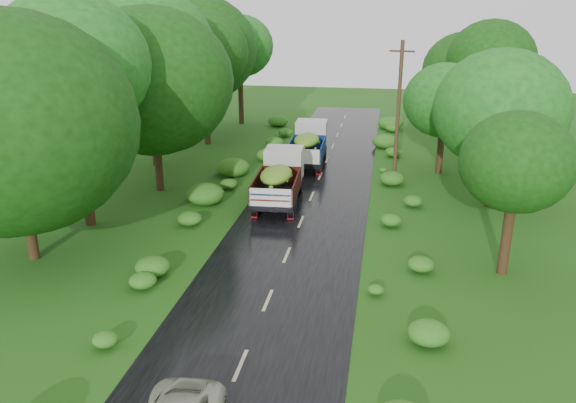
# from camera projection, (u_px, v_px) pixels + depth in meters

# --- Properties ---
(ground) EXTENTS (120.00, 120.00, 0.00)m
(ground) POSITION_uv_depth(u_px,v_px,m) (240.00, 366.00, 16.96)
(ground) COLOR #234E10
(ground) RESTS_ON ground
(road) EXTENTS (6.50, 80.00, 0.02)m
(road) POSITION_uv_depth(u_px,v_px,m) (273.00, 288.00, 21.60)
(road) COLOR black
(road) RESTS_ON ground
(road_lines) EXTENTS (0.12, 69.60, 0.00)m
(road_lines) POSITION_uv_depth(u_px,v_px,m) (278.00, 276.00, 22.53)
(road_lines) COLOR #BFB78C
(road_lines) RESTS_ON road
(truck_near) EXTENTS (2.48, 6.25, 2.58)m
(truck_near) POSITION_uv_depth(u_px,v_px,m) (280.00, 176.00, 30.54)
(truck_near) COLOR black
(truck_near) RESTS_ON ground
(truck_far) EXTENTS (2.37, 6.23, 2.59)m
(truck_far) POSITION_uv_depth(u_px,v_px,m) (309.00, 143.00, 37.89)
(truck_far) COLOR black
(truck_far) RESTS_ON ground
(utility_pole) EXTENTS (1.46, 0.40, 8.38)m
(utility_pole) POSITION_uv_depth(u_px,v_px,m) (398.00, 111.00, 33.42)
(utility_pole) COLOR #382616
(utility_pole) RESTS_ON ground
(trees_left) EXTENTS (6.57, 33.41, 9.46)m
(trees_left) POSITION_uv_depth(u_px,v_px,m) (156.00, 66.00, 34.52)
(trees_left) COLOR black
(trees_left) RESTS_ON ground
(trees_right) EXTENTS (6.92, 31.98, 8.17)m
(trees_right) POSITION_uv_depth(u_px,v_px,m) (478.00, 88.00, 35.81)
(trees_right) COLOR black
(trees_right) RESTS_ON ground
(shrubs) EXTENTS (11.90, 44.00, 0.70)m
(shrubs) POSITION_uv_depth(u_px,v_px,m) (307.00, 202.00, 29.85)
(shrubs) COLOR #1F6918
(shrubs) RESTS_ON ground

